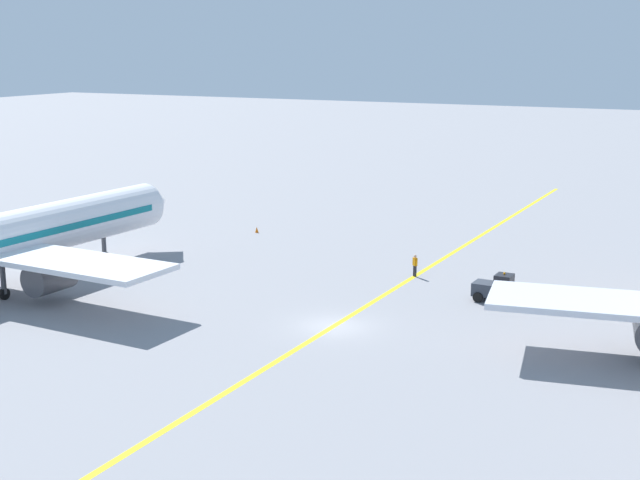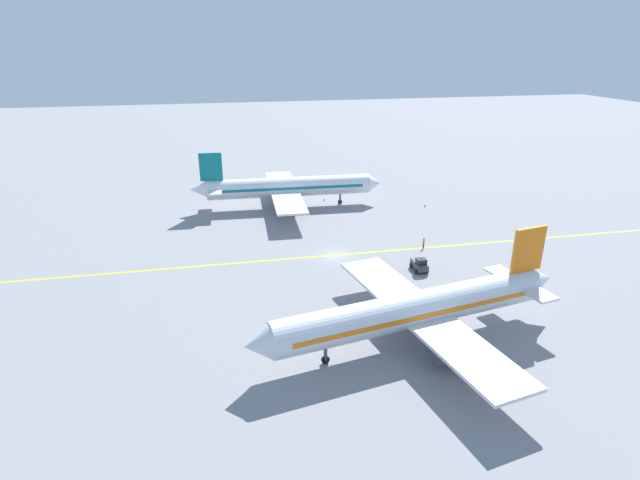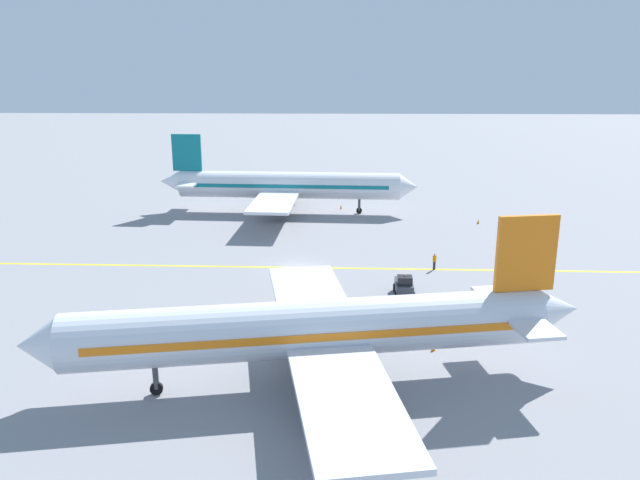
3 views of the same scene
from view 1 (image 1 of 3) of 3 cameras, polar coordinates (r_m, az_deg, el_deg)
ground_plane at (r=55.41m, az=0.87°, el=-5.54°), size 400.00×400.00×0.00m
apron_yellow_centreline at (r=55.41m, az=0.87°, el=-5.54°), size 2.28×119.99×0.01m
airplane_adjacent_stand at (r=66.05m, az=-19.67°, el=0.01°), size 28.21×35.51×10.60m
baggage_tug_dark at (r=61.50m, az=11.27°, el=-3.08°), size 3.04×1.82×2.11m
ground_crew_worker at (r=67.12m, az=6.10°, el=-1.59°), size 0.48×0.39×1.68m
traffic_cone_near_nose at (r=82.58m, az=-4.07°, el=0.67°), size 0.32×0.32×0.55m
traffic_cone_mid_apron at (r=73.56m, az=-16.48°, el=-1.30°), size 0.32×0.32×0.55m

